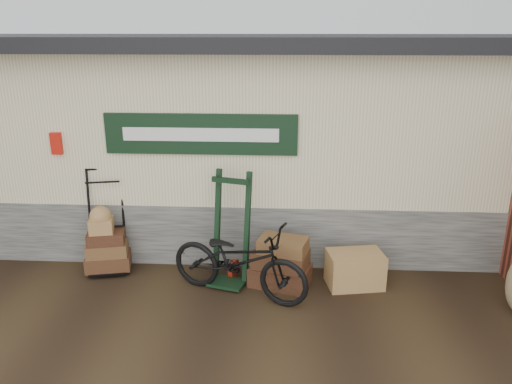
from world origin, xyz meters
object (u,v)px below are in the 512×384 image
wicker_hamper (355,269)px  bicycle (239,256)px  porter_trolley (106,220)px  suitcase_stack (280,261)px  green_barrow (231,229)px

wicker_hamper → bicycle: size_ratio=0.38×
bicycle → porter_trolley: bearing=91.3°
suitcase_stack → bicycle: bearing=-149.3°
porter_trolley → bicycle: size_ratio=0.78×
porter_trolley → green_barrow: green_barrow is taller
porter_trolley → green_barrow: (1.80, -0.33, 0.03)m
porter_trolley → wicker_hamper: 3.52m
porter_trolley → suitcase_stack: porter_trolley is taller
suitcase_stack → wicker_hamper: suitcase_stack is taller
green_barrow → suitcase_stack: green_barrow is taller
green_barrow → suitcase_stack: 0.79m
porter_trolley → bicycle: (1.94, -0.70, -0.19)m
suitcase_stack → bicycle: size_ratio=0.41×
porter_trolley → suitcase_stack: 2.53m
green_barrow → wicker_hamper: bearing=15.3°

